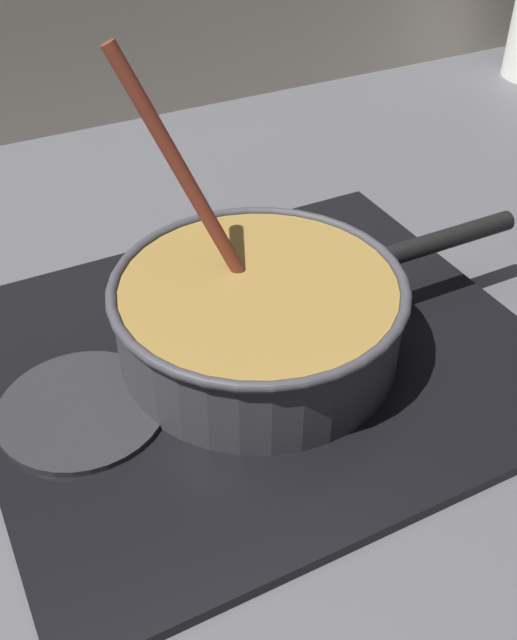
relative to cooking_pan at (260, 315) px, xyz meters
name	(u,v)px	position (x,y,z in m)	size (l,w,h in m)	color
ground	(207,515)	(-0.12, -0.14, -0.08)	(2.40, 1.60, 0.04)	#4C4C51
hob_plate	(258,356)	(0.00, 0.00, -0.05)	(0.56, 0.48, 0.01)	black
burner_ring	(258,349)	(0.00, 0.00, -0.04)	(0.16, 0.16, 0.01)	#592D0C
spare_burner	(82,409)	(-0.19, 0.00, -0.04)	(0.16, 0.16, 0.01)	#262628
cooking_pan	(260,315)	(0.00, 0.00, 0.00)	(0.46, 0.29, 0.31)	#38383D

